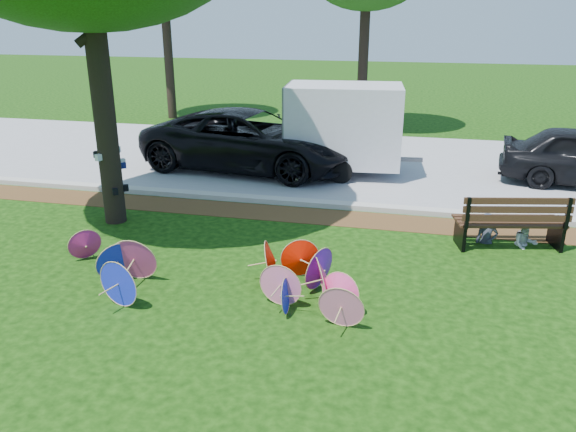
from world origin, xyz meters
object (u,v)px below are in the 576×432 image
(cargo_trailer, at_px, (344,125))
(park_bench, at_px, (509,219))
(black_van, at_px, (250,140))
(parasol_pile, at_px, (234,272))
(person_left, at_px, (489,215))
(person_right, at_px, (528,221))

(cargo_trailer, height_order, park_bench, cargo_trailer)
(park_bench, bearing_deg, black_van, 134.36)
(parasol_pile, relative_size, black_van, 0.91)
(person_left, bearing_deg, person_right, -3.43)
(park_bench, bearing_deg, parasol_pile, -158.30)
(person_right, bearing_deg, cargo_trailer, 119.46)
(black_van, bearing_deg, person_right, -115.07)
(cargo_trailer, bearing_deg, person_left, -56.96)
(parasol_pile, distance_m, cargo_trailer, 7.46)
(park_bench, bearing_deg, cargo_trailer, 118.60)
(person_left, bearing_deg, park_bench, -11.56)
(park_bench, bearing_deg, person_right, -3.82)
(park_bench, height_order, person_left, person_left)
(black_van, height_order, person_left, black_van)
(parasol_pile, relative_size, person_left, 4.72)
(person_right, bearing_deg, parasol_pile, -161.84)
(person_left, bearing_deg, parasol_pile, -147.13)
(parasol_pile, bearing_deg, person_right, 32.12)
(person_right, bearing_deg, park_bench, 174.17)
(cargo_trailer, xyz_separation_m, park_bench, (3.74, -4.38, -0.82))
(black_van, distance_m, person_right, 7.90)
(parasol_pile, xyz_separation_m, person_left, (4.13, 3.03, 0.22))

